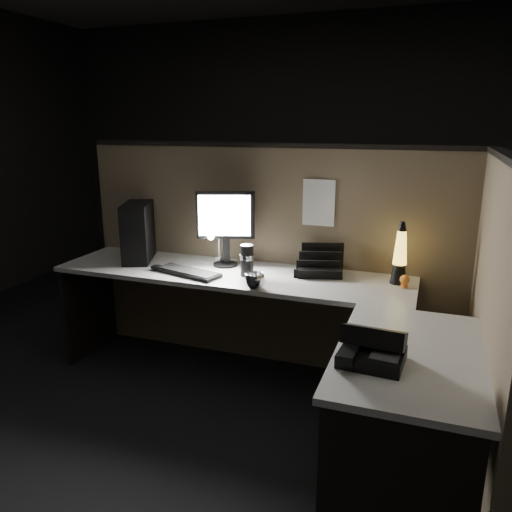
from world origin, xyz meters
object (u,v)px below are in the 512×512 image
(pc_tower, at_px, (138,232))
(keyboard, at_px, (188,272))
(monitor, at_px, (226,221))
(lava_lamp, at_px, (400,258))
(desk_phone, at_px, (372,348))

(pc_tower, distance_m, keyboard, 0.55)
(pc_tower, bearing_deg, monitor, -14.28)
(monitor, bearing_deg, lava_lamp, -19.05)
(lava_lamp, distance_m, desk_phone, 1.08)
(pc_tower, xyz_separation_m, desk_phone, (1.72, -1.00, -0.14))
(keyboard, height_order, desk_phone, desk_phone)
(lava_lamp, height_order, desk_phone, lava_lamp)
(monitor, height_order, desk_phone, monitor)
(pc_tower, relative_size, keyboard, 0.90)
(pc_tower, height_order, desk_phone, pc_tower)
(monitor, distance_m, lava_lamp, 1.13)
(monitor, xyz_separation_m, desk_phone, (1.10, -1.09, -0.24))
(pc_tower, height_order, monitor, monitor)
(pc_tower, xyz_separation_m, monitor, (0.62, 0.08, 0.10))
(keyboard, bearing_deg, lava_lamp, 26.45)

